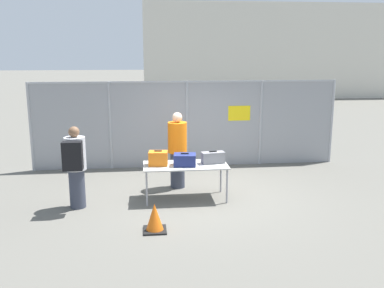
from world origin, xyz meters
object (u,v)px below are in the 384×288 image
Objects in this scene: utility_trailer at (237,132)px; suitcase_grey at (213,158)px; traffic_cone at (155,218)px; suitcase_orange at (158,158)px; suitcase_navy at (185,160)px; inspection_table at (185,167)px; security_worker_near at (177,149)px; traveler_hooded at (75,164)px.

suitcase_grey is at bearing -108.18° from utility_trailer.
suitcase_grey is at bearing 52.04° from traffic_cone.
suitcase_orange reaches higher than suitcase_navy.
inspection_table reaches higher than traffic_cone.
utility_trailer is at bearing -131.11° from security_worker_near.
traveler_hooded reaches higher than inspection_table.
inspection_table is 5.46m from utility_trailer.
inspection_table is 0.61m from suitcase_grey.
suitcase_navy is 2.19m from traveler_hooded.
suitcase_navy is 0.62m from suitcase_grey.
suitcase_orange is at bearing -10.22° from traveler_hooded.
suitcase_orange is at bearing 47.06° from security_worker_near.
security_worker_near reaches higher than suitcase_navy.
utility_trailer is (4.40, 5.31, -0.46)m from traveler_hooded.
suitcase_grey reaches higher than utility_trailer.
traffic_cone is at bearing 63.89° from security_worker_near.
suitcase_orange reaches higher than suitcase_grey.
inspection_table is 4.25× the size of suitcase_orange.
inspection_table is 1.01× the size of security_worker_near.
traveler_hooded is (-2.78, -0.37, 0.04)m from suitcase_grey.
inspection_table is at bearing -13.78° from traveler_hooded.
inspection_table is 3.48× the size of suitcase_grey.
suitcase_navy is at bearing -113.76° from utility_trailer.
utility_trailer is at bearing 28.28° from traveler_hooded.
traveler_hooded is at bearing 139.72° from traffic_cone.
traveler_hooded is at bearing -171.70° from inspection_table.
utility_trailer is 6.83× the size of traffic_cone.
traffic_cone is (-0.67, -1.52, -0.64)m from suitcase_navy.
suitcase_orange is 0.55m from suitcase_navy.
security_worker_near is at bearing 97.45° from inspection_table.
traffic_cone is (-0.69, -1.59, -0.46)m from inspection_table.
security_worker_near is at bearing 132.90° from suitcase_grey.
inspection_table is 2.22m from traveler_hooded.
utility_trailer is 7.19m from traffic_cone.
utility_trailer is (2.21, 4.99, -0.24)m from inspection_table.
suitcase_orange is 0.82× the size of traffic_cone.
security_worker_near is (-0.69, 0.74, 0.03)m from suitcase_grey.
traveler_hooded is 6.91m from utility_trailer.
inspection_table is 1.79m from traffic_cone.
traveler_hooded is at bearing -168.14° from suitcase_orange.
traveler_hooded reaches higher than suitcase_navy.
traffic_cone is at bearing -113.94° from suitcase_navy.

